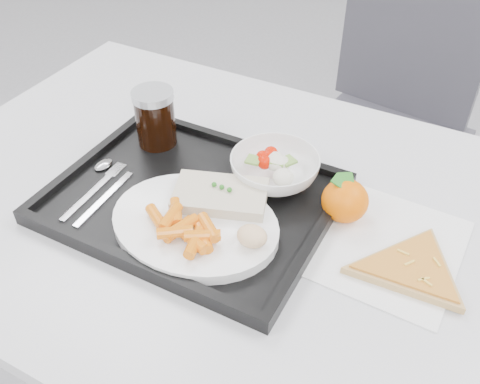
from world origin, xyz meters
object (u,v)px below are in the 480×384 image
at_px(table, 241,233).
at_px(tray, 193,200).
at_px(dinner_plate, 195,224).
at_px(salad_bowl, 275,169).
at_px(cola_glass, 155,117).
at_px(chair, 392,106).
at_px(tangerine, 345,200).
at_px(pizza_slice, 412,268).

height_order(table, tray, tray).
xyz_separation_m(table, dinner_plate, (-0.03, -0.10, 0.09)).
height_order(salad_bowl, cola_glass, cola_glass).
height_order(chair, dinner_plate, chair).
bearing_deg(chair, table, -95.15).
xyz_separation_m(chair, tangerine, (0.09, -0.74, 0.25)).
distance_m(table, tangerine, 0.20).
bearing_deg(salad_bowl, tray, -133.44).
bearing_deg(salad_bowl, dinner_plate, -108.94).
bearing_deg(tray, tangerine, 20.77).
xyz_separation_m(table, pizza_slice, (0.29, -0.02, 0.08)).
distance_m(dinner_plate, salad_bowl, 0.18).
bearing_deg(pizza_slice, tangerine, 152.19).
bearing_deg(tangerine, table, -161.60).
distance_m(table, pizza_slice, 0.30).
relative_size(table, tray, 2.67).
bearing_deg(tangerine, tray, -159.23).
bearing_deg(chair, tray, -99.92).
distance_m(table, salad_bowl, 0.13).
xyz_separation_m(tray, pizza_slice, (0.36, 0.02, 0.00)).
distance_m(dinner_plate, cola_glass, 0.25).
relative_size(table, dinner_plate, 4.44).
xyz_separation_m(tangerine, pizza_slice, (0.13, -0.07, -0.02)).
relative_size(tray, tangerine, 5.38).
relative_size(tray, pizza_slice, 1.59).
distance_m(dinner_plate, pizza_slice, 0.33).
distance_m(dinner_plate, tangerine, 0.24).
relative_size(salad_bowl, cola_glass, 1.41).
bearing_deg(salad_bowl, cola_glass, -179.72).
bearing_deg(salad_bowl, table, -111.00).
bearing_deg(pizza_slice, cola_glass, 170.45).
height_order(chair, tray, chair).
xyz_separation_m(dinner_plate, cola_glass, (-0.19, 0.17, 0.05)).
relative_size(tray, dinner_plate, 1.67).
height_order(chair, pizza_slice, chair).
relative_size(chair, cola_glass, 8.61).
bearing_deg(dinner_plate, tangerine, 38.13).
relative_size(chair, dinner_plate, 3.44).
bearing_deg(tangerine, dinner_plate, -141.87).
bearing_deg(cola_glass, pizza_slice, -9.55).
bearing_deg(tangerine, cola_glass, 177.46).
bearing_deg(dinner_plate, tray, 125.64).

